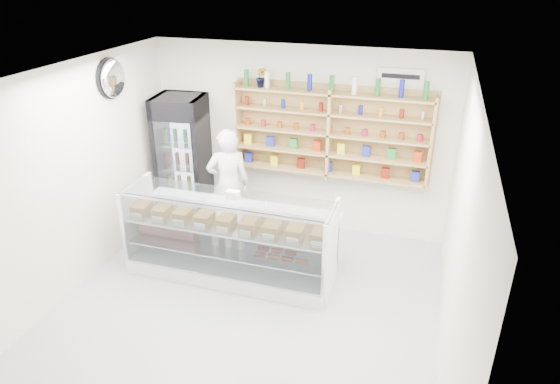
% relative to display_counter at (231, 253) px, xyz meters
% --- Properties ---
extents(room, '(5.00, 5.00, 5.00)m').
position_rel_display_counter_xyz_m(room, '(0.45, -0.81, 1.07)').
color(room, '#ABABB0').
rests_on(room, ground).
extents(display_counter, '(2.73, 0.81, 1.19)m').
position_rel_display_counter_xyz_m(display_counter, '(0.00, 0.00, 0.00)').
color(display_counter, white).
rests_on(display_counter, floor).
extents(shop_worker, '(0.74, 0.63, 1.71)m').
position_rel_display_counter_xyz_m(shop_worker, '(-0.42, 0.98, 0.52)').
color(shop_worker, white).
rests_on(shop_worker, floor).
extents(drinks_cooler, '(0.80, 0.78, 2.02)m').
position_rel_display_counter_xyz_m(drinks_cooler, '(-1.32, 1.32, 0.68)').
color(drinks_cooler, black).
rests_on(drinks_cooler, floor).
extents(wall_shelving, '(2.84, 0.28, 1.33)m').
position_rel_display_counter_xyz_m(wall_shelving, '(0.95, 1.53, 1.26)').
color(wall_shelving, '#A37E4C').
rests_on(wall_shelving, back_wall).
extents(potted_plant, '(0.16, 0.13, 0.29)m').
position_rel_display_counter_xyz_m(potted_plant, '(-0.08, 1.53, 2.00)').
color(potted_plant, '#1E6626').
rests_on(potted_plant, wall_shelving).
extents(security_mirror, '(0.15, 0.50, 0.50)m').
position_rel_display_counter_xyz_m(security_mirror, '(-1.72, 0.39, 2.12)').
color(security_mirror, silver).
rests_on(security_mirror, left_wall).
extents(wall_sign, '(0.62, 0.03, 0.20)m').
position_rel_display_counter_xyz_m(wall_sign, '(1.85, 1.66, 2.12)').
color(wall_sign, white).
rests_on(wall_sign, back_wall).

